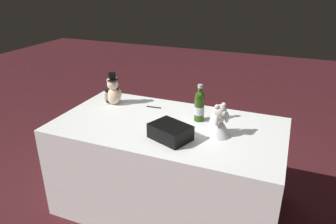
{
  "coord_description": "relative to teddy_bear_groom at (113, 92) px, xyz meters",
  "views": [
    {
      "loc": [
        0.8,
        -1.96,
        1.78
      ],
      "look_at": [
        0.0,
        0.0,
        0.86
      ],
      "focal_mm": 33.41,
      "sensor_mm": 36.0,
      "label": 1
    }
  ],
  "objects": [
    {
      "name": "signing_pen",
      "position": [
        0.37,
        0.05,
        -0.1
      ],
      "size": [
        0.13,
        0.02,
        0.01
      ],
      "color": "black",
      "rests_on": "reception_table"
    },
    {
      "name": "gift_case_black",
      "position": [
        0.7,
        -0.41,
        -0.05
      ],
      "size": [
        0.32,
        0.28,
        0.1
      ],
      "color": "black",
      "rests_on": "reception_table"
    },
    {
      "name": "teddy_bear_groom",
      "position": [
        0.0,
        0.0,
        0.0
      ],
      "size": [
        0.16,
        0.16,
        0.28
      ],
      "color": "beige",
      "rests_on": "reception_table"
    },
    {
      "name": "reception_table",
      "position": [
        0.6,
        -0.21,
        -0.49
      ],
      "size": [
        1.71,
        0.92,
        0.76
      ],
      "primitive_type": "cube",
      "color": "white",
      "rests_on": "ground_plane"
    },
    {
      "name": "champagne_bottle",
      "position": [
        0.79,
        -0.05,
        0.02
      ],
      "size": [
        0.08,
        0.08,
        0.29
      ],
      "color": "#2A4E11",
      "rests_on": "reception_table"
    },
    {
      "name": "teddy_bear_bride",
      "position": [
        0.98,
        -0.23,
        -0.0
      ],
      "size": [
        0.22,
        0.21,
        0.24
      ],
      "color": "white",
      "rests_on": "reception_table"
    },
    {
      "name": "ground_plane",
      "position": [
        0.6,
        -0.21,
        -0.87
      ],
      "size": [
        12.0,
        12.0,
        0.0
      ],
      "primitive_type": "plane",
      "color": "#47191E"
    }
  ]
}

